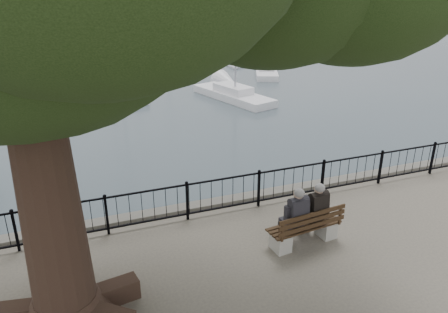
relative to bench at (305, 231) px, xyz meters
name	(u,v)px	position (x,y,z in m)	size (l,w,h in m)	color
harbor	(218,219)	(-1.25, 2.54, -0.83)	(260.00, 260.00, 1.20)	#54514B
railing	(224,193)	(-1.25, 2.04, 0.23)	(22.06, 0.06, 1.00)	black
bench	(305,231)	(0.00, 0.00, 0.00)	(1.85, 0.73, 0.95)	gray
person_left	(293,218)	(-0.29, 0.07, 0.36)	(0.46, 0.78, 1.51)	black
person_right	(313,213)	(0.26, 0.13, 0.36)	(0.46, 0.78, 1.51)	black
lion_monument	(101,18)	(0.75, 49.48, 0.89)	(6.00, 6.00, 8.85)	#54514B
sailboat_b	(122,93)	(-1.49, 18.93, -1.03)	(2.45, 5.00, 9.47)	white
sailboat_c	(233,94)	(4.70, 16.24, -0.99)	(3.34, 6.23, 12.31)	white
sailboat_d	(266,70)	(9.75, 22.18, -1.02)	(3.57, 5.68, 10.67)	white
sailboat_f	(136,56)	(1.68, 32.12, -1.02)	(2.08, 5.17, 10.19)	white
sailboat_g	(166,47)	(5.40, 35.97, -1.01)	(2.48, 5.67, 11.01)	white
sailboat_h	(62,48)	(-4.36, 39.08, -1.00)	(2.86, 4.92, 10.68)	white
sailboat_j	(109,70)	(-1.37, 26.23, -1.03)	(3.12, 5.93, 10.47)	white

